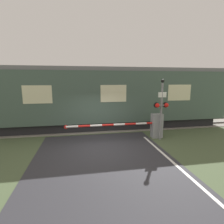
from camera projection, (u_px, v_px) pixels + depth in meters
ground_plane at (100, 147)px, 8.66m from camera, size 80.00×80.00×0.00m
track_bed at (94, 127)px, 12.38m from camera, size 36.00×3.20×0.13m
train at (109, 97)px, 12.21m from camera, size 16.02×3.04×4.07m
crossing_barrier at (151, 126)px, 9.95m from camera, size 5.46×0.44×1.37m
signal_post at (162, 106)px, 9.43m from camera, size 0.83×0.26×3.31m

